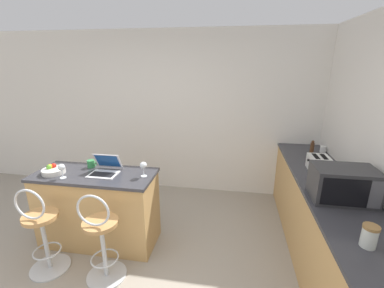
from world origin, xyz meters
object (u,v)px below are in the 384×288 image
at_px(bar_stool_far, 101,239).
at_px(fruit_bowl, 53,170).
at_px(microwave, 343,184).
at_px(wine_glass_tall, 143,166).
at_px(pepper_mill, 312,149).
at_px(wine_glass_short, 61,168).
at_px(storage_jar, 369,236).
at_px(mug_white, 323,149).
at_px(mug_green, 91,164).
at_px(laptop, 105,168).
at_px(toaster, 319,163).
at_px(bar_stool_near, 42,233).

xyz_separation_m(bar_stool_far, fruit_bowl, (-0.78, 0.46, 0.48)).
bearing_deg(microwave, wine_glass_tall, 174.44).
distance_m(pepper_mill, wine_glass_short, 3.08).
distance_m(pepper_mill, wine_glass_tall, 2.22).
bearing_deg(storage_jar, microwave, 84.84).
height_order(bar_stool_far, mug_white, mug_white).
bearing_deg(wine_glass_short, bar_stool_far, -31.55).
distance_m(wine_glass_tall, fruit_bowl, 1.05).
bearing_deg(wine_glass_tall, mug_green, 168.42).
height_order(laptop, mug_green, laptop).
bearing_deg(wine_glass_tall, microwave, -5.56).
bearing_deg(mug_white, pepper_mill, -135.44).
height_order(laptop, toaster, laptop).
distance_m(bar_stool_near, storage_jar, 2.87).
height_order(storage_jar, fruit_bowl, storage_jar).
height_order(mug_white, wine_glass_tall, wine_glass_tall).
height_order(bar_stool_near, bar_stool_far, same).
distance_m(laptop, mug_green, 0.28).
xyz_separation_m(pepper_mill, wine_glass_tall, (-2.00, -0.97, 0.02)).
bearing_deg(pepper_mill, toaster, -95.41).
height_order(microwave, pepper_mill, microwave).
bearing_deg(wine_glass_short, laptop, 28.10).
bearing_deg(fruit_bowl, laptop, 10.67).
bearing_deg(microwave, bar_stool_near, -172.82).
bearing_deg(mug_white, storage_jar, -98.89).
distance_m(laptop, pepper_mill, 2.64).
bearing_deg(laptop, mug_white, 23.39).
bearing_deg(wine_glass_tall, wine_glass_short, -167.72).
height_order(bar_stool_near, mug_green, mug_green).
relative_size(laptop, toaster, 1.19).
bearing_deg(wine_glass_short, pepper_mill, 22.05).
height_order(mug_white, mug_green, mug_white).
bearing_deg(bar_stool_far, microwave, 9.24).
xyz_separation_m(bar_stool_far, toaster, (2.21, 1.05, 0.53)).
bearing_deg(bar_stool_far, bar_stool_near, 180.00).
xyz_separation_m(bar_stool_near, wine_glass_short, (0.05, 0.36, 0.56)).
bearing_deg(fruit_bowl, wine_glass_tall, 4.74).
bearing_deg(mug_white, microwave, -100.64).
relative_size(bar_stool_far, mug_green, 9.54).
bearing_deg(bar_stool_far, fruit_bowl, 149.31).
xyz_separation_m(microwave, fruit_bowl, (-3.00, 0.10, -0.12)).
bearing_deg(fruit_bowl, bar_stool_near, -73.83).
bearing_deg(wine_glass_short, toaster, 13.68).
bearing_deg(wine_glass_tall, fruit_bowl, -175.26).
xyz_separation_m(bar_stool_far, mug_green, (-0.45, 0.70, 0.49)).
xyz_separation_m(toaster, mug_green, (-2.66, -0.35, -0.04)).
distance_m(laptop, storage_jar, 2.51).
relative_size(bar_stool_far, wine_glass_tall, 5.82).
bearing_deg(wine_glass_tall, storage_jar, -23.84).
relative_size(bar_stool_near, wine_glass_tall, 5.82).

